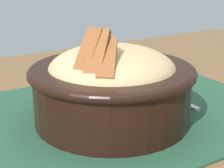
# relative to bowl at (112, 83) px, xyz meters

# --- Properties ---
(table) EXTENTS (1.37, 0.79, 0.72)m
(table) POSITION_rel_bowl_xyz_m (0.01, 0.04, -0.12)
(table) COLOR brown
(table) RESTS_ON ground_plane
(placemat) EXTENTS (0.44, 0.35, 0.00)m
(placemat) POSITION_rel_bowl_xyz_m (0.03, 0.02, -0.05)
(placemat) COLOR #1E422D
(placemat) RESTS_ON table
(bowl) EXTENTS (0.22, 0.22, 0.13)m
(bowl) POSITION_rel_bowl_xyz_m (0.00, 0.00, 0.00)
(bowl) COLOR black
(bowl) RESTS_ON placemat
(fork) EXTENTS (0.02, 0.12, 0.00)m
(fork) POSITION_rel_bowl_xyz_m (0.12, 0.02, -0.05)
(fork) COLOR silver
(fork) RESTS_ON placemat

